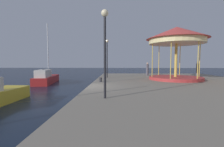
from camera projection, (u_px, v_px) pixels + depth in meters
The scene contains 9 objects.
ground_plane at pixel (88, 96), 12.38m from camera, with size 120.00×120.00×0.00m, color black.
quay_dock at pixel (191, 92), 12.12m from camera, with size 15.59×27.38×0.80m, color gray.
sailboat_red at pixel (46, 78), 19.82m from camera, with size 2.62×6.30×7.56m.
carousel at pixel (176, 40), 16.59m from camera, with size 6.18×6.18×5.45m.
lamp_post_near_edge at pixel (105, 38), 7.97m from camera, with size 0.36×0.36×4.41m.
lamp_post_mid_promenade at pixel (107, 52), 18.90m from camera, with size 0.36×0.36×4.46m.
bollard_center at pixel (101, 80), 14.94m from camera, with size 0.24×0.24×0.40m, color #2D2D33.
person_by_the_water at pixel (147, 69), 21.82m from camera, with size 0.34×0.34×1.77m.
person_far_corner at pixel (198, 70), 20.31m from camera, with size 0.34×0.34×1.89m.
Camera 1 is at (2.20, -12.17, 2.64)m, focal length 25.81 mm.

